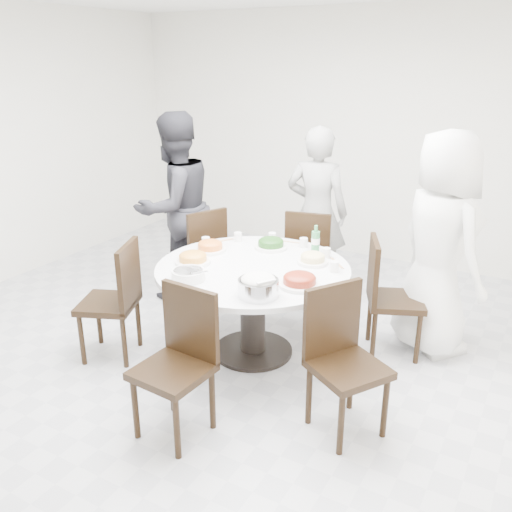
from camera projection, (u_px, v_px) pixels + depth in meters
The scene contains 22 objects.
floor at pixel (224, 368), 4.20m from camera, with size 6.00×6.00×0.01m, color #B9BABF.
wall_back at pixel (364, 137), 6.16m from camera, with size 6.00×0.01×2.80m, color white.
dining_table at pixel (253, 310), 4.29m from camera, with size 1.50×1.50×0.75m, color white.
chair_ne at pixel (396, 298), 4.28m from camera, with size 0.42×0.42×0.95m, color black.
chair_n at pixel (310, 256), 5.19m from camera, with size 0.42×0.42×0.95m, color black.
chair_nw at pixel (198, 255), 5.21m from camera, with size 0.42×0.42×0.95m, color black.
chair_sw at pixel (108, 301), 4.23m from camera, with size 0.42×0.42×0.95m, color black.
chair_s at pixel (172, 368), 3.32m from camera, with size 0.42×0.42×0.95m, color black.
chair_se at pixel (349, 365), 3.35m from camera, with size 0.42×0.42×0.95m, color black.
diner_right at pixel (440, 245), 4.21m from camera, with size 0.87×0.57×1.78m, color white.
diner_middle at pixel (317, 213), 5.28m from camera, with size 0.61×0.40×1.67m, color black.
diner_left at pixel (175, 207), 5.22m from camera, with size 0.88×0.68×1.80m, color black.
dish_greens at pixel (271, 244), 4.54m from camera, with size 0.27×0.27×0.07m, color white.
dish_pale at pixel (313, 260), 4.21m from camera, with size 0.24×0.24×0.06m, color white.
dish_orange at pixel (210, 247), 4.48m from camera, with size 0.26×0.26×0.07m, color white.
dish_redbrown at pixel (299, 281), 3.80m from camera, with size 0.30×0.30×0.07m, color white.
dish_tofu at pixel (193, 259), 4.22m from camera, with size 0.28×0.28×0.07m, color white.
rice_bowl at pixel (258, 288), 3.63m from camera, with size 0.28×0.28×0.12m, color silver.
soup_bowl at pixel (188, 275), 3.91m from camera, with size 0.24×0.24×0.07m, color white.
beverage_bottle at pixel (316, 239), 4.42m from camera, with size 0.07×0.07×0.23m, color #327F47.
tea_cups at pixel (289, 240), 4.63m from camera, with size 0.07×0.07×0.08m, color white.
chopsticks at pixel (287, 242), 4.68m from camera, with size 0.24×0.04×0.01m, color tan, non-canonical shape.
Camera 1 is at (2.02, -3.04, 2.27)m, focal length 38.00 mm.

